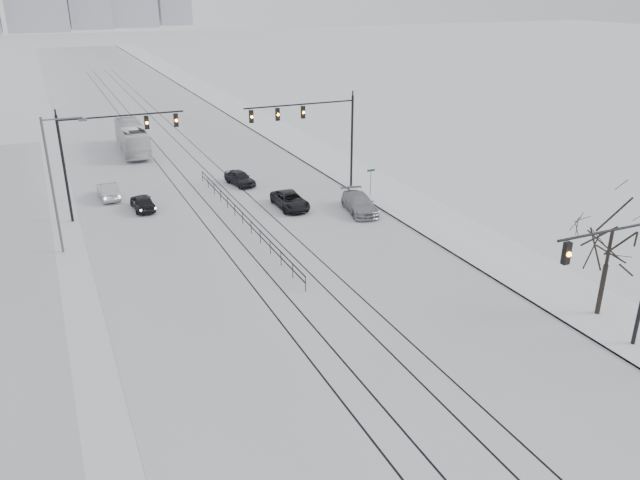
% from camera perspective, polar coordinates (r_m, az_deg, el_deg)
% --- Properties ---
extents(road, '(22.00, 260.00, 0.02)m').
position_cam_1_polar(road, '(74.74, -14.08, 8.84)').
color(road, silver).
rests_on(road, ground).
extents(sidewalk_east, '(5.00, 260.00, 0.16)m').
position_cam_1_polar(sidewalk_east, '(78.12, -4.21, 10.05)').
color(sidewalk_east, white).
rests_on(sidewalk_east, ground).
extents(curb, '(0.10, 260.00, 0.12)m').
position_cam_1_polar(curb, '(77.34, -5.94, 9.86)').
color(curb, gray).
rests_on(curb, ground).
extents(tram_rails, '(5.30, 180.00, 0.01)m').
position_cam_1_polar(tram_rails, '(55.79, -10.16, 4.73)').
color(tram_rails, black).
rests_on(tram_rails, ground).
extents(traffic_mast_near, '(6.10, 0.37, 7.00)m').
position_cam_1_polar(traffic_mast_near, '(31.60, 26.15, -2.29)').
color(traffic_mast_near, black).
rests_on(traffic_mast_near, ground).
extents(traffic_mast_ne, '(9.60, 0.37, 8.00)m').
position_cam_1_polar(traffic_mast_ne, '(52.27, -0.36, 10.41)').
color(traffic_mast_ne, black).
rests_on(traffic_mast_ne, ground).
extents(traffic_mast_nw, '(9.10, 0.37, 8.00)m').
position_cam_1_polar(traffic_mast_nw, '(49.22, -19.12, 8.23)').
color(traffic_mast_nw, black).
rests_on(traffic_mast_nw, ground).
extents(street_light_west, '(2.73, 0.25, 9.00)m').
position_cam_1_polar(street_light_west, '(43.33, -23.02, 5.40)').
color(street_light_west, '#595B60').
rests_on(street_light_west, ground).
extents(bare_tree, '(4.40, 4.40, 6.10)m').
position_cam_1_polar(bare_tree, '(35.13, 25.08, 0.13)').
color(bare_tree, black).
rests_on(bare_tree, ground).
extents(median_fence, '(0.06, 24.00, 1.00)m').
position_cam_1_polar(median_fence, '(46.46, -7.09, 2.00)').
color(median_fence, black).
rests_on(median_fence, ground).
extents(street_sign, '(0.70, 0.06, 2.40)m').
position_cam_1_polar(street_sign, '(52.25, 4.66, 5.63)').
color(street_sign, '#595B60').
rests_on(street_sign, ground).
extents(sedan_sb_inner, '(1.66, 3.82, 1.28)m').
position_cam_1_polar(sedan_sb_inner, '(51.19, -15.91, 3.35)').
color(sedan_sb_inner, black).
rests_on(sedan_sb_inner, ground).
extents(sedan_sb_outer, '(1.59, 4.11, 1.34)m').
position_cam_1_polar(sedan_sb_outer, '(54.79, -18.79, 4.27)').
color(sedan_sb_outer, '#ABAFB3').
rests_on(sedan_sb_outer, ground).
extents(sedan_nb_front, '(2.14, 4.55, 1.26)m').
position_cam_1_polar(sedan_nb_front, '(49.71, -2.75, 3.63)').
color(sedan_nb_front, black).
rests_on(sedan_nb_front, ground).
extents(sedan_nb_right, '(2.81, 5.18, 1.43)m').
position_cam_1_polar(sedan_nb_right, '(48.75, 3.63, 3.33)').
color(sedan_nb_right, '#939399').
rests_on(sedan_nb_right, ground).
extents(sedan_nb_far, '(2.27, 4.01, 1.29)m').
position_cam_1_polar(sedan_nb_far, '(56.04, -7.34, 5.65)').
color(sedan_nb_far, black).
rests_on(sedan_nb_far, ground).
extents(box_truck, '(2.88, 10.86, 3.00)m').
position_cam_1_polar(box_truck, '(69.74, -16.80, 8.90)').
color(box_truck, silver).
rests_on(box_truck, ground).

